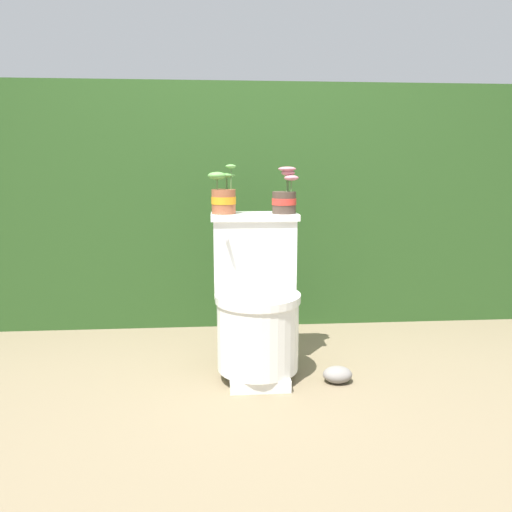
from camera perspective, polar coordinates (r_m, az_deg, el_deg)
ground_plane at (r=2.37m, az=0.46°, el=-14.01°), size 12.00×12.00×0.00m
hedge_backdrop at (r=3.26m, az=-1.17°, el=5.91°), size 4.16×0.60×1.44m
toilet at (r=2.35m, az=0.06°, el=-5.61°), size 0.42×0.52×0.75m
potted_plant_left at (r=2.38m, az=-3.75°, el=6.71°), size 0.13×0.12×0.23m
potted_plant_midleft at (r=2.40m, az=3.30°, el=6.65°), size 0.12×0.12×0.22m
garden_stone at (r=2.36m, az=9.30°, el=-13.23°), size 0.13×0.11×0.07m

